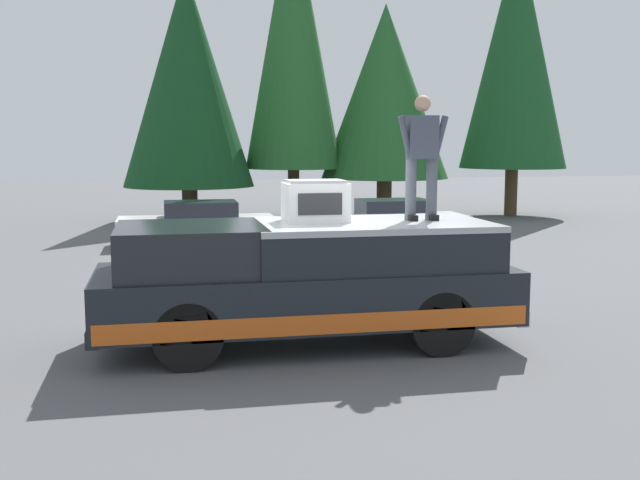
% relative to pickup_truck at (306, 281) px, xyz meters
% --- Properties ---
extents(ground_plane, '(90.00, 90.00, 0.00)m').
position_rel_pickup_truck_xyz_m(ground_plane, '(0.44, -0.12, -0.87)').
color(ground_plane, '#565659').
extents(pickup_truck, '(2.01, 5.54, 1.65)m').
position_rel_pickup_truck_xyz_m(pickup_truck, '(0.00, 0.00, 0.00)').
color(pickup_truck, black).
rests_on(pickup_truck, ground).
extents(compressor_unit, '(0.65, 0.84, 0.56)m').
position_rel_pickup_truck_xyz_m(compressor_unit, '(0.17, -0.16, 1.05)').
color(compressor_unit, white).
rests_on(compressor_unit, pickup_truck).
extents(person_on_truck_bed, '(0.29, 0.72, 1.69)m').
position_rel_pickup_truck_xyz_m(person_on_truck_bed, '(0.05, -1.62, 1.68)').
color(person_on_truck_bed, '#4C515B').
rests_on(person_on_truck_bed, pickup_truck).
extents(parked_car_silver, '(1.64, 4.10, 1.16)m').
position_rel_pickup_truck_xyz_m(parked_car_silver, '(9.93, -4.23, -0.29)').
color(parked_car_silver, silver).
rests_on(parked_car_silver, ground).
extents(parked_car_white, '(1.64, 4.10, 1.16)m').
position_rel_pickup_truck_xyz_m(parked_car_white, '(10.36, 0.96, -0.29)').
color(parked_car_white, white).
rests_on(parked_car_white, ground).
extents(conifer_far_left, '(3.83, 3.83, 10.14)m').
position_rel_pickup_truck_xyz_m(conifer_far_left, '(16.11, -10.73, 5.06)').
color(conifer_far_left, '#4C3826').
rests_on(conifer_far_left, ground).
extents(conifer_left, '(4.63, 4.63, 7.62)m').
position_rel_pickup_truck_xyz_m(conifer_left, '(17.05, -6.15, 3.62)').
color(conifer_left, '#4C3826').
rests_on(conifer_left, ground).
extents(conifer_center_left, '(3.44, 3.44, 11.19)m').
position_rel_pickup_truck_xyz_m(conifer_center_left, '(17.21, -2.80, 5.59)').
color(conifer_center_left, '#4C3826').
rests_on(conifer_center_left, ground).
extents(conifer_center_right, '(4.48, 4.48, 8.48)m').
position_rel_pickup_truck_xyz_m(conifer_center_right, '(16.89, 0.92, 3.95)').
color(conifer_center_right, '#4C3826').
rests_on(conifer_center_right, ground).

